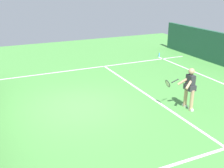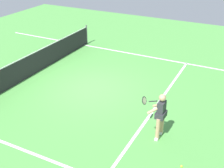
{
  "view_description": "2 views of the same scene",
  "coord_description": "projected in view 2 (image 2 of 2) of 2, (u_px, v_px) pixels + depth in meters",
  "views": [
    {
      "loc": [
        -8.94,
        2.6,
        4.31
      ],
      "look_at": [
        -0.89,
        -1.05,
        1.03
      ],
      "focal_mm": 43.15,
      "sensor_mm": 36.0,
      "label": 1
    },
    {
      "loc": [
        -9.39,
        -5.78,
        5.87
      ],
      "look_at": [
        -0.63,
        -1.33,
        0.78
      ],
      "focal_mm": 46.96,
      "sensor_mm": 36.0,
      "label": 2
    }
  ],
  "objects": [
    {
      "name": "ground_plane",
      "position": [
        91.0,
        88.0,
        12.46
      ],
      "size": [
        24.42,
        24.42,
        0.0
      ],
      "primitive_type": "plane",
      "color": "#4C9342"
    },
    {
      "name": "service_line_marking",
      "position": [
        158.0,
        104.0,
        11.26
      ],
      "size": [
        8.81,
        0.1,
        0.01
      ],
      "primitive_type": "cube",
      "color": "white",
      "rests_on": "ground"
    },
    {
      "name": "sideline_left_marking",
      "position": [
        18.0,
        148.0,
        8.97
      ],
      "size": [
        0.1,
        16.78,
        0.01
      ],
      "primitive_type": "cube",
      "color": "white",
      "rests_on": "ground"
    },
    {
      "name": "sideline_right_marking",
      "position": [
        132.0,
        54.0,
        15.95
      ],
      "size": [
        0.1,
        16.78,
        0.01
      ],
      "primitive_type": "cube",
      "color": "white",
      "rests_on": "ground"
    },
    {
      "name": "court_net",
      "position": [
        33.0,
        63.0,
        13.45
      ],
      "size": [
        9.49,
        0.08,
        1.11
      ],
      "color": "#4C4C51",
      "rests_on": "ground"
    },
    {
      "name": "tennis_player",
      "position": [
        160.0,
        114.0,
        9.12
      ],
      "size": [
        0.8,
        0.92,
        1.55
      ],
      "color": "tan",
      "rests_on": "ground"
    },
    {
      "name": "tennis_ball_near",
      "position": [
        182.0,
        166.0,
        8.23
      ],
      "size": [
        0.07,
        0.07,
        0.07
      ],
      "primitive_type": "sphere",
      "color": "#D1E533",
      "rests_on": "ground"
    }
  ]
}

